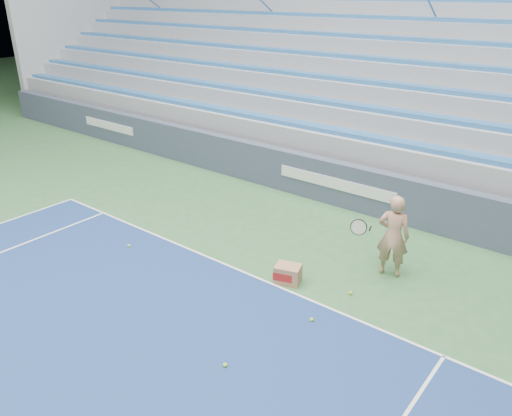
% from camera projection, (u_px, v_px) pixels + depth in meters
% --- Properties ---
extents(sponsor_barrier, '(30.00, 0.32, 1.10)m').
position_uv_depth(sponsor_barrier, '(338.00, 184.00, 12.32)').
color(sponsor_barrier, '#3B445A').
rests_on(sponsor_barrier, ground).
extents(bleachers, '(31.00, 9.15, 7.30)m').
position_uv_depth(bleachers, '(433.00, 79.00, 15.69)').
color(bleachers, '#92949A').
rests_on(bleachers, ground).
extents(tennis_player, '(0.94, 0.88, 1.60)m').
position_uv_depth(tennis_player, '(393.00, 236.00, 9.15)').
color(tennis_player, tan).
rests_on(tennis_player, ground).
extents(ball_box, '(0.54, 0.47, 0.34)m').
position_uv_depth(ball_box, '(288.00, 274.00, 9.14)').
color(ball_box, '#A4754F').
rests_on(ball_box, ground).
extents(tennis_ball_0, '(0.07, 0.07, 0.07)m').
position_uv_depth(tennis_ball_0, '(312.00, 320.00, 8.11)').
color(tennis_ball_0, '#B2E72F').
rests_on(tennis_ball_0, ground).
extents(tennis_ball_1, '(0.07, 0.07, 0.07)m').
position_uv_depth(tennis_ball_1, '(225.00, 365.00, 7.13)').
color(tennis_ball_1, '#B2E72F').
rests_on(tennis_ball_1, ground).
extents(tennis_ball_2, '(0.07, 0.07, 0.07)m').
position_uv_depth(tennis_ball_2, '(351.00, 293.00, 8.82)').
color(tennis_ball_2, '#B2E72F').
rests_on(tennis_ball_2, ground).
extents(tennis_ball_3, '(0.07, 0.07, 0.07)m').
position_uv_depth(tennis_ball_3, '(129.00, 246.00, 10.43)').
color(tennis_ball_3, '#B2E72F').
rests_on(tennis_ball_3, ground).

